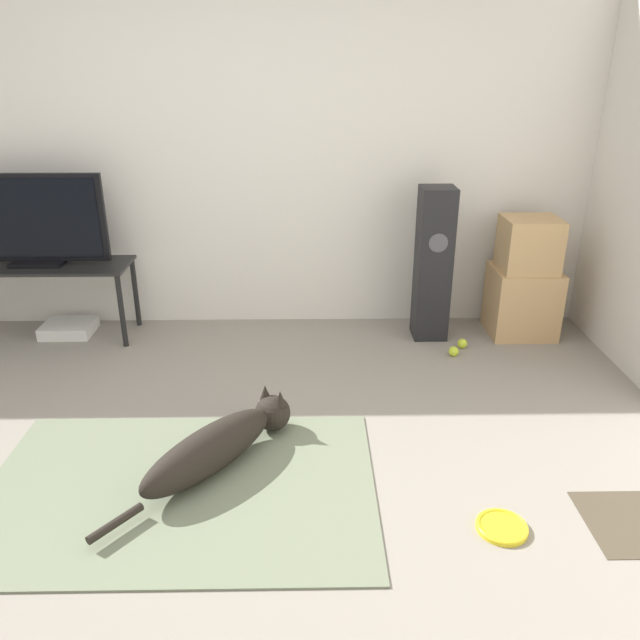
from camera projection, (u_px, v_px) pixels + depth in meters
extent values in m
plane|color=gray|center=(172.00, 500.00, 2.76)|extent=(12.00, 12.00, 0.00)
cube|color=silver|center=(217.00, 144.00, 4.20)|extent=(8.00, 0.06, 2.55)
cube|color=slate|center=(180.00, 488.00, 2.83)|extent=(1.77, 1.19, 0.01)
ellipsoid|color=black|center=(209.00, 450.00, 2.90)|extent=(0.64, 0.75, 0.23)
sphere|color=black|center=(273.00, 413.00, 3.24)|extent=(0.19, 0.19, 0.19)
cone|color=black|center=(265.00, 392.00, 3.23)|extent=(0.06, 0.06, 0.08)
cone|color=black|center=(280.00, 398.00, 3.17)|extent=(0.06, 0.06, 0.08)
cylinder|color=black|center=(116.00, 523.00, 2.54)|extent=(0.19, 0.23, 0.04)
cylinder|color=yellow|center=(502.00, 528.00, 2.59)|extent=(0.21, 0.21, 0.02)
torus|color=yellow|center=(502.00, 526.00, 2.58)|extent=(0.22, 0.22, 0.02)
cube|color=tan|center=(522.00, 301.00, 4.36)|extent=(0.44, 0.40, 0.47)
cube|color=tan|center=(529.00, 244.00, 4.18)|extent=(0.37, 0.33, 0.36)
cube|color=black|center=(433.00, 265.00, 4.21)|extent=(0.23, 0.23, 1.05)
cylinder|color=#4C4C51|center=(438.00, 243.00, 4.03)|extent=(0.13, 0.00, 0.13)
cube|color=black|center=(40.00, 266.00, 4.20)|extent=(1.20, 0.42, 0.02)
cylinder|color=black|center=(122.00, 311.00, 4.15)|extent=(0.04, 0.04, 0.51)
cylinder|color=black|center=(136.00, 292.00, 4.48)|extent=(0.04, 0.04, 0.51)
cube|color=black|center=(39.00, 263.00, 4.19)|extent=(0.34, 0.20, 0.02)
cube|color=black|center=(31.00, 218.00, 4.08)|extent=(0.97, 0.04, 0.58)
cube|color=black|center=(30.00, 219.00, 4.07)|extent=(0.89, 0.01, 0.52)
sphere|color=#C6E033|center=(454.00, 351.00, 4.09)|extent=(0.07, 0.07, 0.07)
sphere|color=#C6E033|center=(462.00, 343.00, 4.20)|extent=(0.07, 0.07, 0.07)
cube|color=white|center=(69.00, 328.00, 4.42)|extent=(0.35, 0.29, 0.08)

